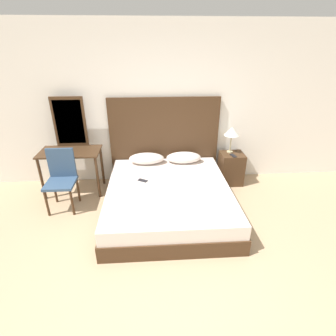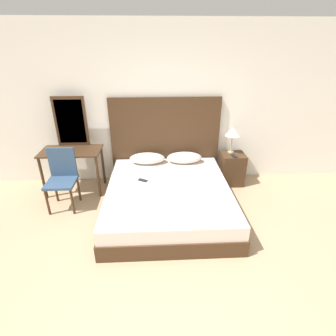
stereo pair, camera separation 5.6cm
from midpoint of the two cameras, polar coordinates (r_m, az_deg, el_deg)
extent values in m
plane|color=tan|center=(2.90, 1.40, -28.70)|extent=(16.00, 16.00, 0.00)
cube|color=white|center=(4.60, -1.07, 13.20)|extent=(10.00, 0.06, 2.70)
cube|color=#422B19|center=(4.05, 0.47, -7.84)|extent=(1.83, 2.06, 0.23)
cube|color=silver|center=(3.93, 0.49, -5.25)|extent=(1.79, 2.02, 0.20)
cube|color=#422B19|center=(4.70, -0.26, 6.01)|extent=(1.92, 0.05, 1.53)
ellipsoid|color=silver|center=(4.57, -4.20, 2.10)|extent=(0.61, 0.31, 0.19)
ellipsoid|color=silver|center=(4.60, 3.93, 2.27)|extent=(0.61, 0.31, 0.19)
cube|color=#232328|center=(4.05, -5.11, -2.68)|extent=(0.16, 0.14, 0.01)
cube|color=#422B19|center=(4.87, 14.05, -0.17)|extent=(0.40, 0.37, 0.57)
cylinder|color=tan|center=(4.80, 13.81, 3.39)|extent=(0.10, 0.10, 0.02)
cylinder|color=tan|center=(4.75, 14.01, 5.17)|extent=(0.02, 0.02, 0.30)
cone|color=silver|center=(4.67, 14.30, 7.69)|extent=(0.27, 0.27, 0.14)
cube|color=black|center=(4.66, 14.55, 2.55)|extent=(0.09, 0.16, 0.01)
cube|color=#422B19|center=(4.58, -20.07, 3.49)|extent=(0.97, 0.54, 0.02)
cylinder|color=#422B19|center=(4.69, -25.30, -2.05)|extent=(0.04, 0.04, 0.72)
cylinder|color=#422B19|center=(4.42, -14.60, -1.91)|extent=(0.04, 0.04, 0.72)
cylinder|color=#422B19|center=(5.07, -23.56, 0.36)|extent=(0.04, 0.04, 0.72)
cylinder|color=#422B19|center=(4.82, -13.64, 0.62)|extent=(0.04, 0.04, 0.72)
cube|color=#422B19|center=(4.67, -20.08, 9.47)|extent=(0.53, 0.03, 0.83)
cube|color=#B2BCC6|center=(4.66, -20.11, 9.44)|extent=(0.45, 0.01, 0.73)
cube|color=#334C6B|center=(4.26, -21.89, -2.94)|extent=(0.43, 0.43, 0.04)
cube|color=#334C6B|center=(4.32, -21.69, 1.25)|extent=(0.40, 0.04, 0.46)
cylinder|color=#422B19|center=(4.28, -24.42, -6.85)|extent=(0.04, 0.04, 0.42)
cylinder|color=#422B19|center=(4.16, -19.72, -6.94)|extent=(0.04, 0.04, 0.42)
cylinder|color=#422B19|center=(4.58, -22.91, -4.37)|extent=(0.04, 0.04, 0.42)
cylinder|color=#422B19|center=(4.47, -18.50, -4.37)|extent=(0.04, 0.04, 0.42)
camera|label=1|loc=(0.03, -89.59, 0.20)|focal=28.00mm
camera|label=2|loc=(0.03, 90.41, -0.20)|focal=28.00mm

